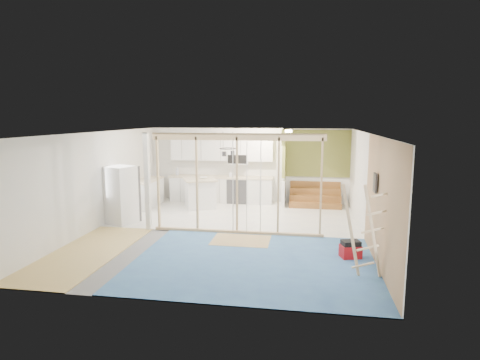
% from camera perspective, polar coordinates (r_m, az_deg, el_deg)
% --- Properties ---
extents(room, '(7.01, 8.01, 2.61)m').
position_cam_1_polar(room, '(10.22, -2.09, -0.55)').
color(room, slate).
rests_on(room, ground).
extents(floor_overlays, '(7.00, 8.00, 0.03)m').
position_cam_1_polar(floor_overlays, '(10.56, -1.59, -7.43)').
color(floor_overlays, silver).
rests_on(floor_overlays, room).
extents(stud_frame, '(4.66, 0.14, 2.60)m').
position_cam_1_polar(stud_frame, '(10.23, -3.43, 1.09)').
color(stud_frame, tan).
rests_on(stud_frame, room).
extents(base_cabinets, '(4.45, 2.24, 0.93)m').
position_cam_1_polar(base_cabinets, '(13.96, -5.81, -1.48)').
color(base_cabinets, silver).
rests_on(base_cabinets, room).
extents(upper_cabinets, '(3.60, 0.41, 0.85)m').
position_cam_1_polar(upper_cabinets, '(14.04, -2.38, 4.19)').
color(upper_cabinets, silver).
rests_on(upper_cabinets, room).
extents(green_partition, '(2.25, 1.51, 2.60)m').
position_cam_1_polar(green_partition, '(13.69, 9.41, 0.27)').
color(green_partition, olive).
rests_on(green_partition, room).
extents(pot_rack, '(0.52, 0.52, 0.72)m').
position_cam_1_polar(pot_rack, '(12.04, -1.75, 4.24)').
color(pot_rack, black).
rests_on(pot_rack, room).
extents(sheathing_panel, '(0.02, 4.00, 2.60)m').
position_cam_1_polar(sheathing_panel, '(8.19, 19.55, -3.47)').
color(sheathing_panel, tan).
rests_on(sheathing_panel, room).
extents(electrical_panel, '(0.04, 0.30, 0.40)m').
position_cam_1_polar(electrical_panel, '(8.70, 18.66, -0.37)').
color(electrical_panel, '#3C3D42').
rests_on(electrical_panel, room).
extents(ceiling_light, '(0.32, 0.32, 0.08)m').
position_cam_1_polar(ceiling_light, '(12.90, 6.71, 6.92)').
color(ceiling_light, '#FFEABF').
rests_on(ceiling_light, room).
extents(fridge, '(0.92, 0.89, 1.64)m').
position_cam_1_polar(fridge, '(11.72, -16.58, -2.09)').
color(fridge, silver).
rests_on(fridge, room).
extents(island, '(1.34, 1.34, 0.99)m').
position_cam_1_polar(island, '(13.27, -5.69, -1.92)').
color(island, white).
rests_on(island, room).
extents(bowl, '(0.27, 0.27, 0.06)m').
position_cam_1_polar(bowl, '(13.14, -5.20, 0.30)').
color(bowl, silver).
rests_on(bowl, island).
extents(soap_bottle_a, '(0.13, 0.13, 0.32)m').
position_cam_1_polar(soap_bottle_a, '(14.44, -8.91, 1.31)').
color(soap_bottle_a, '#ADB2C1').
rests_on(soap_bottle_a, base_cabinets).
extents(soap_bottle_b, '(0.09, 0.09, 0.19)m').
position_cam_1_polar(soap_bottle_b, '(13.95, -1.35, 0.88)').
color(soap_bottle_b, white).
rests_on(soap_bottle_b, base_cabinets).
extents(toolbox, '(0.48, 0.41, 0.39)m').
position_cam_1_polar(toolbox, '(8.99, 15.45, -9.55)').
color(toolbox, '#A60F14').
rests_on(toolbox, room).
extents(ladder, '(0.95, 0.14, 1.77)m').
position_cam_1_polar(ladder, '(7.81, 17.29, -6.94)').
color(ladder, '#DAB785').
rests_on(ladder, room).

